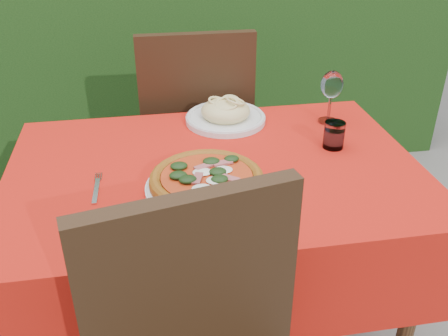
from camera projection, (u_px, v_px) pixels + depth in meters
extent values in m
cube|color=black|center=(173.00, 26.00, 2.83)|extent=(3.20, 0.55, 1.60)
cube|color=#4E3019|center=(215.00, 174.00, 1.54)|extent=(1.20, 0.80, 0.04)
cylinder|color=#4E3019|center=(409.00, 319.00, 1.51)|extent=(0.05, 0.05, 0.70)
cylinder|color=#4E3019|center=(65.00, 225.00, 1.94)|extent=(0.05, 0.05, 0.70)
cylinder|color=#4E3019|center=(330.00, 199.00, 2.10)|extent=(0.05, 0.05, 0.70)
cube|color=red|center=(215.00, 209.00, 1.61)|extent=(1.26, 0.86, 0.32)
cube|color=black|center=(192.00, 298.00, 1.02)|extent=(0.46, 0.14, 0.50)
cube|color=black|center=(194.00, 136.00, 2.29)|extent=(0.47, 0.47, 0.04)
cube|color=black|center=(197.00, 96.00, 1.98)|extent=(0.46, 0.05, 0.50)
cylinder|color=black|center=(229.00, 161.00, 2.62)|extent=(0.04, 0.04, 0.47)
cylinder|color=black|center=(153.00, 167.00, 2.56)|extent=(0.04, 0.04, 0.47)
cylinder|color=black|center=(243.00, 202.00, 2.28)|extent=(0.04, 0.04, 0.47)
cylinder|color=black|center=(156.00, 210.00, 2.23)|extent=(0.04, 0.04, 0.47)
cylinder|color=silver|center=(207.00, 188.00, 1.40)|extent=(0.35, 0.35, 0.02)
cylinder|color=#AD6718|center=(207.00, 182.00, 1.39)|extent=(0.32, 0.32, 0.02)
cylinder|color=maroon|center=(207.00, 177.00, 1.38)|extent=(0.26, 0.26, 0.01)
cylinder|color=silver|center=(226.00, 119.00, 1.81)|extent=(0.29, 0.29, 0.02)
ellipsoid|color=beige|center=(226.00, 111.00, 1.79)|extent=(0.18, 0.18, 0.08)
cylinder|color=silver|center=(334.00, 135.00, 1.62)|extent=(0.07, 0.07, 0.09)
cylinder|color=#A1C9DB|center=(334.00, 139.00, 1.62)|extent=(0.06, 0.06, 0.06)
cylinder|color=silver|center=(328.00, 121.00, 1.81)|extent=(0.07, 0.07, 0.01)
cylinder|color=silver|center=(329.00, 108.00, 1.78)|extent=(0.01, 0.01, 0.10)
ellipsoid|color=silver|center=(332.00, 84.00, 1.74)|extent=(0.08, 0.08, 0.10)
cube|color=silver|center=(96.00, 191.00, 1.40)|extent=(0.03, 0.18, 0.00)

